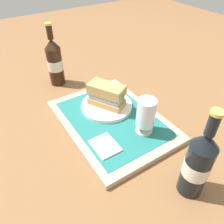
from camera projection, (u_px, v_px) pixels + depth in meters
The scene contains 9 objects.
ground_plane at pixel (112, 123), 0.80m from camera, with size 3.00×3.00×0.00m, color brown.
tray at pixel (112, 121), 0.80m from camera, with size 0.44×0.32×0.02m, color tan.
placemat at pixel (112, 118), 0.79m from camera, with size 0.38×0.27×0.00m, color #1E6B66.
plate at pixel (107, 106), 0.83m from camera, with size 0.19×0.19×0.01m, color silver.
sandwich at pixel (107, 95), 0.80m from camera, with size 0.14×0.12×0.08m.
beer_glass at pixel (146, 115), 0.69m from camera, with size 0.06×0.06×0.12m.
napkin_folded at pixel (105, 146), 0.68m from camera, with size 0.09×0.07×0.01m, color white.
beer_bottle at pixel (198, 164), 0.53m from camera, with size 0.07×0.07×0.27m.
second_bottle at pixel (55, 62), 0.95m from camera, with size 0.07×0.07×0.27m.
Camera 1 is at (0.50, -0.32, 0.53)m, focal length 35.74 mm.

